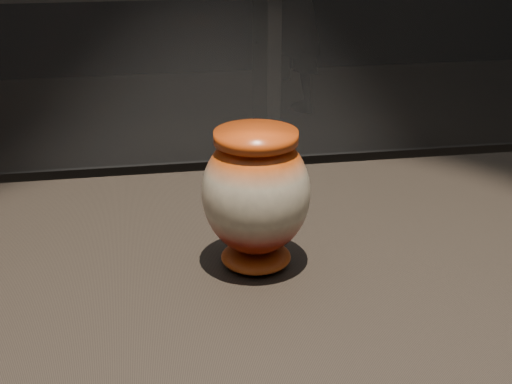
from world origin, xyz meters
TOP-DOWN VIEW (x-y plane):
  - main_vase at (0.07, 0.03)m, footprint 0.17×0.17m
  - back_shelf at (-0.14, 3.37)m, footprint 2.00×0.60m

SIDE VIEW (x-z plane):
  - back_shelf at x=-0.14m, z-range 0.19..1.09m
  - main_vase at x=0.07m, z-range 0.91..1.10m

